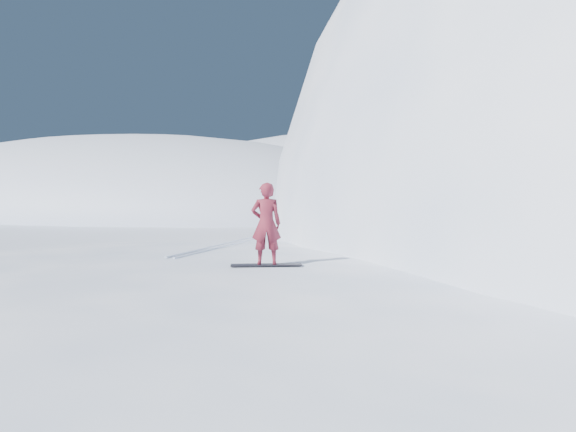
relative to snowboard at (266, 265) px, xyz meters
The scene contains 9 objects.
ground 3.96m from the snowboard, 138.23° to the right, with size 400.00×400.00×0.00m, color white.
near_ridge 2.91m from the snowboard, 145.79° to the left, with size 36.00×28.00×4.80m, color white.
far_ridge_a 92.70m from the snowboard, 141.32° to the left, with size 120.00×70.00×28.00m, color white.
far_ridge_c 115.94m from the snowboard, 111.42° to the left, with size 140.00×90.00×36.00m, color white.
wind_bumps 3.77m from the snowboard, behind, with size 16.00×14.40×1.00m.
snowboard is the anchor object (origin of this frame).
snowboarder 0.96m from the snowboard, ahead, with size 0.69×0.45×1.89m, color maroon.
vapor_plume 56.77m from the snowboard, 144.14° to the left, with size 9.10×7.28×6.37m, color white.
board_tracks 4.44m from the snowboard, 141.14° to the left, with size 1.59×5.89×0.04m.
Camera 1 is at (8.71, -7.84, 4.16)m, focal length 32.00 mm.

